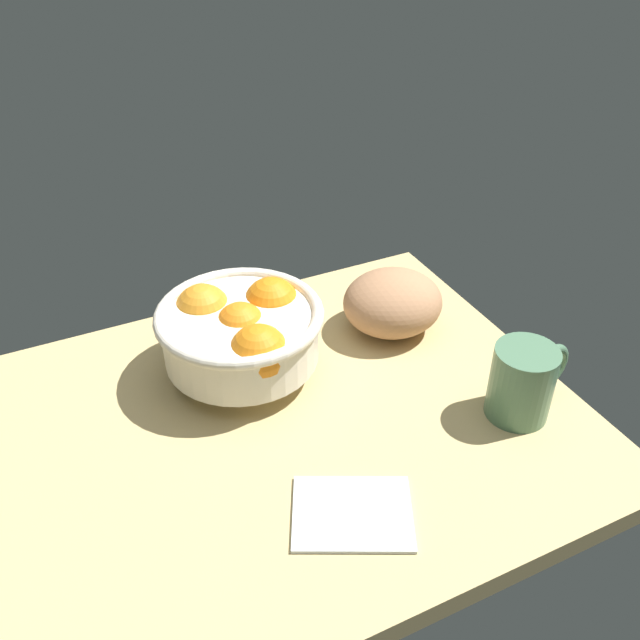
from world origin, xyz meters
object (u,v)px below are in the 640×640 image
object	(u,v)px
fruit_bowl	(241,330)
bread_loaf	(393,302)
mug	(524,382)
napkin_folded	(352,512)

from	to	relation	value
fruit_bowl	bread_loaf	xyz separation A→B (cm)	(-23.04, 0.00, -2.38)
bread_loaf	mug	world-z (taller)	mug
mug	bread_loaf	bearing A→B (deg)	-76.82
napkin_folded	mug	world-z (taller)	mug
bread_loaf	fruit_bowl	bearing A→B (deg)	-0.00
fruit_bowl	mug	distance (cm)	36.22
napkin_folded	mug	distance (cm)	27.33
fruit_bowl	napkin_folded	world-z (taller)	fruit_bowl
bread_loaf	mug	size ratio (longest dim) A/B	1.17
fruit_bowl	bread_loaf	bearing A→B (deg)	180.00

